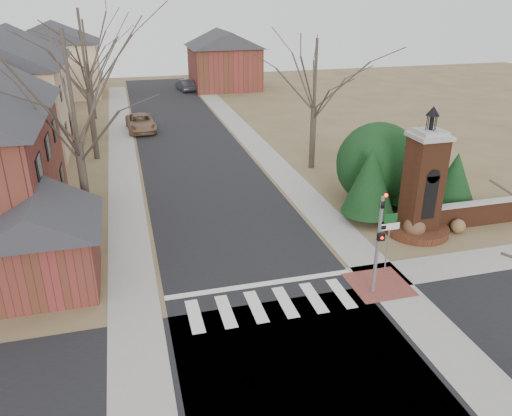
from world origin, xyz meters
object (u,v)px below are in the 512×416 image
object	(u,v)px
brick_gate_monument	(422,193)
distant_car	(185,85)
traffic_signal_pole	(379,235)
pickup_truck	(141,123)
sign_post	(389,231)

from	to	relation	value
brick_gate_monument	distant_car	size ratio (longest dim) A/B	1.51
traffic_signal_pole	distant_car	world-z (taller)	traffic_signal_pole
pickup_truck	distant_car	bearing A→B (deg)	67.94
brick_gate_monument	distant_car	xyz separation A→B (m)	(-6.05, 42.52, -1.46)
sign_post	pickup_truck	distance (m)	28.74
traffic_signal_pole	pickup_truck	xyz separation A→B (m)	(-7.70, 28.68, -1.88)
brick_gate_monument	traffic_signal_pole	bearing A→B (deg)	-136.76
sign_post	pickup_truck	size ratio (longest dim) A/B	0.54
sign_post	distant_car	world-z (taller)	sign_post
sign_post	distant_car	xyz separation A→B (m)	(-2.65, 45.52, -1.24)
pickup_truck	distant_car	distance (m)	19.33
traffic_signal_pole	distant_car	xyz separation A→B (m)	(-1.35, 46.94, -1.88)
sign_post	pickup_truck	xyz separation A→B (m)	(-8.99, 27.27, -1.24)
brick_gate_monument	pickup_truck	world-z (taller)	brick_gate_monument
traffic_signal_pole	brick_gate_monument	world-z (taller)	brick_gate_monument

